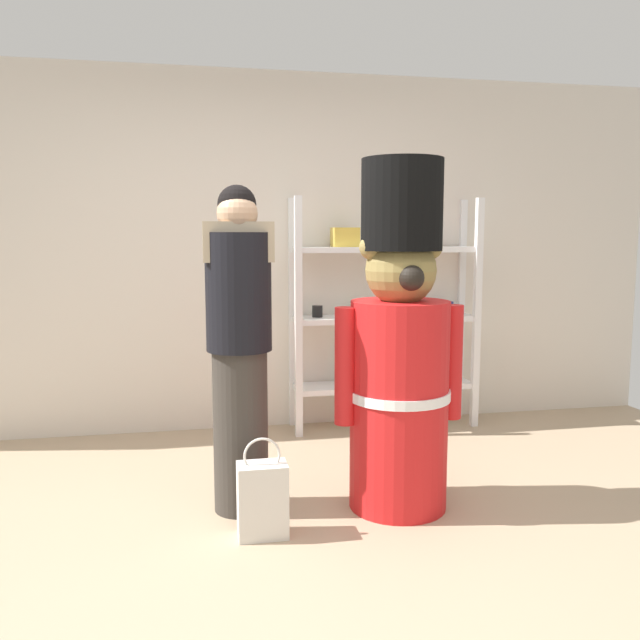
{
  "coord_description": "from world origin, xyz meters",
  "views": [
    {
      "loc": [
        -0.42,
        -2.69,
        1.43
      ],
      "look_at": [
        0.22,
        0.58,
        1.0
      ],
      "focal_mm": 36.98,
      "sensor_mm": 36.0,
      "label": 1
    }
  ],
  "objects_px": {
    "merchandise_shelf": "(384,312)",
    "teddy_bear_guard": "(400,354)",
    "shopping_bag": "(263,499)",
    "person_shopper": "(239,345)"
  },
  "relations": [
    {
      "from": "merchandise_shelf",
      "to": "teddy_bear_guard",
      "type": "xyz_separation_m",
      "value": [
        -0.35,
        -1.46,
        -0.04
      ]
    },
    {
      "from": "person_shopper",
      "to": "shopping_bag",
      "type": "height_order",
      "value": "person_shopper"
    },
    {
      "from": "teddy_bear_guard",
      "to": "person_shopper",
      "type": "height_order",
      "value": "teddy_bear_guard"
    },
    {
      "from": "teddy_bear_guard",
      "to": "person_shopper",
      "type": "bearing_deg",
      "value": 171.35
    },
    {
      "from": "merchandise_shelf",
      "to": "shopping_bag",
      "type": "xyz_separation_m",
      "value": [
        -1.09,
        -1.68,
        -0.68
      ]
    },
    {
      "from": "merchandise_shelf",
      "to": "shopping_bag",
      "type": "relative_size",
      "value": 3.5
    },
    {
      "from": "teddy_bear_guard",
      "to": "shopping_bag",
      "type": "bearing_deg",
      "value": -163.76
    },
    {
      "from": "merchandise_shelf",
      "to": "person_shopper",
      "type": "xyz_separation_m",
      "value": [
        -1.17,
        -1.34,
        0.01
      ]
    },
    {
      "from": "teddy_bear_guard",
      "to": "merchandise_shelf",
      "type": "bearing_deg",
      "value": 76.49
    },
    {
      "from": "person_shopper",
      "to": "shopping_bag",
      "type": "relative_size",
      "value": 3.46
    }
  ]
}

